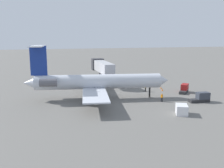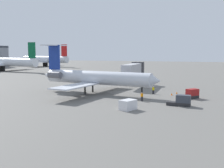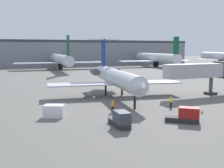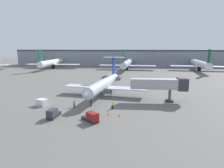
{
  "view_description": "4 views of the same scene",
  "coord_description": "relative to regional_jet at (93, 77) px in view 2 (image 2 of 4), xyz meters",
  "views": [
    {
      "loc": [
        -50.5,
        11.23,
        12.73
      ],
      "look_at": [
        -2.29,
        -2.75,
        2.94
      ],
      "focal_mm": 39.78,
      "sensor_mm": 36.0,
      "label": 1
    },
    {
      "loc": [
        -57.62,
        -21.44,
        9.3
      ],
      "look_at": [
        -1.23,
        -3.18,
        2.19
      ],
      "focal_mm": 43.6,
      "sensor_mm": 36.0,
      "label": 2
    },
    {
      "loc": [
        -24.09,
        -47.89,
        9.06
      ],
      "look_at": [
        -2.86,
        0.71,
        2.37
      ],
      "focal_mm": 46.67,
      "sensor_mm": 36.0,
      "label": 3
    },
    {
      "loc": [
        4.71,
        -53.92,
        13.84
      ],
      "look_at": [
        0.04,
        1.19,
        3.4
      ],
      "focal_mm": 30.48,
      "sensor_mm": 36.0,
      "label": 4
    }
  ],
  "objects": [
    {
      "name": "baggage_tug_trailing",
      "position": [
        -8.14,
        -19.47,
        -2.8
      ],
      "size": [
        1.69,
        4.09,
        1.9
      ],
      "color": "#262628",
      "rests_on": "ground_plane"
    },
    {
      "name": "parked_airliner_east_end",
      "position": [
        92.29,
        68.94,
        0.69
      ],
      "size": [
        28.33,
        33.27,
        13.45
      ],
      "color": "silver",
      "rests_on": "ground_plane"
    },
    {
      "name": "baggage_tug_lead",
      "position": [
        -0.03,
        -20.83,
        -2.8
      ],
      "size": [
        3.89,
        3.74,
        1.9
      ],
      "color": "#262628",
      "rests_on": "ground_plane"
    },
    {
      "name": "regional_jet",
      "position": [
        0.0,
        0.0,
        0.0
      ],
      "size": [
        25.11,
        29.46,
        10.85
      ],
      "color": "silver",
      "rests_on": "ground_plane"
    },
    {
      "name": "cargo_container_uld",
      "position": [
        -14.01,
        -11.55,
        -2.83
      ],
      "size": [
        3.12,
        2.74,
        1.61
      ],
      "color": "silver",
      "rests_on": "ground_plane"
    },
    {
      "name": "traffic_cone_near",
      "position": [
        2.81,
        -16.79,
        -3.37
      ],
      "size": [
        0.36,
        0.36,
        0.55
      ],
      "color": "orange",
      "rests_on": "ground_plane"
    },
    {
      "name": "parked_airliner_east_mid",
      "position": [
        50.96,
        67.03,
        0.62
      ],
      "size": [
        35.08,
        41.36,
        13.34
      ],
      "color": "silver",
      "rests_on": "ground_plane"
    },
    {
      "name": "jet_bridge",
      "position": [
        15.77,
        -5.4,
        0.98
      ],
      "size": [
        14.48,
        3.2,
        6.32
      ],
      "color": "#ADADB2",
      "rests_on": "ground_plane"
    },
    {
      "name": "ground_crew_marshaller",
      "position": [
        3.42,
        -12.76,
        -2.78
      ],
      "size": [
        0.48,
        0.43,
        1.69
      ],
      "color": "black",
      "rests_on": "ground_plane"
    },
    {
      "name": "ground_plane",
      "position": [
        2.09,
        -0.87,
        -3.69
      ],
      "size": [
        400.0,
        400.0,
        0.1
      ],
      "primitive_type": "cube",
      "color": "#66635E"
    },
    {
      "name": "traffic_cone_mid",
      "position": [
        5.15,
        -17.66,
        -3.37
      ],
      "size": [
        0.36,
        0.36,
        0.55
      ],
      "color": "orange",
      "rests_on": "ground_plane"
    },
    {
      "name": "ground_crew_loader",
      "position": [
        -5.88,
        -12.13,
        -2.78
      ],
      "size": [
        0.44,
        0.48,
        1.69
      ],
      "color": "black",
      "rests_on": "ground_plane"
    }
  ]
}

